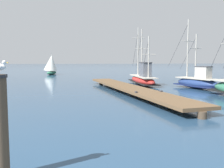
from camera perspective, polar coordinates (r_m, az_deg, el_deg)
floating_dock at (r=17.53m, az=4.01°, el=-0.91°), size 3.33×16.69×0.53m
fishing_boat_0 at (r=23.85m, az=7.19°, el=1.35°), size 1.93×8.01×5.73m
fishing_boat_1 at (r=21.50m, az=19.32°, el=0.58°), size 2.42×6.05×5.84m
mooring_piling at (r=5.19m, az=-24.47°, el=-8.82°), size 0.30×0.30×2.03m
distant_sailboat at (r=42.45m, az=-14.00°, el=4.38°), size 2.90×4.56×3.63m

